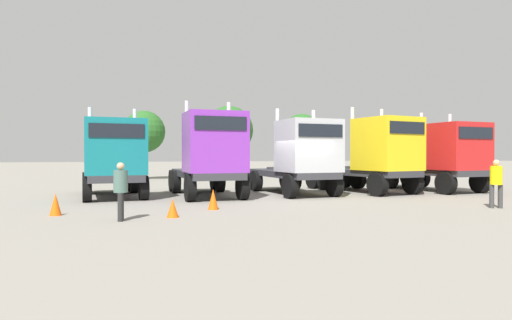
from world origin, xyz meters
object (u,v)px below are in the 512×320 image
(semi_truck_silver, at_px, (300,157))
(traffic_cone_mid, at_px, (213,199))
(semi_truck_teal, at_px, (114,158))
(visitor_in_hivis, at_px, (496,180))
(traffic_cone_far, at_px, (55,204))
(traffic_cone_near, at_px, (173,208))
(semi_truck_red, at_px, (444,157))
(semi_truck_yellow, at_px, (377,154))
(visitor_with_camera, at_px, (121,187))
(semi_truck_purple, at_px, (211,155))

(semi_truck_silver, relative_size, traffic_cone_mid, 9.41)
(semi_truck_teal, relative_size, semi_truck_silver, 0.93)
(semi_truck_silver, relative_size, visitor_in_hivis, 3.87)
(semi_truck_silver, xyz_separation_m, traffic_cone_far, (-9.83, -4.30, -1.43))
(semi_truck_teal, xyz_separation_m, traffic_cone_near, (1.92, -6.47, -1.48))
(semi_truck_teal, xyz_separation_m, semi_truck_red, (16.00, -0.98, 0.04))
(semi_truck_yellow, height_order, semi_truck_red, semi_truck_yellow)
(traffic_cone_near, bearing_deg, semi_truck_red, 21.32)
(semi_truck_teal, distance_m, traffic_cone_mid, 6.17)
(traffic_cone_far, bearing_deg, visitor_in_hivis, -8.46)
(semi_truck_teal, bearing_deg, visitor_with_camera, -2.14)
(visitor_in_hivis, relative_size, traffic_cone_near, 3.05)
(visitor_with_camera, bearing_deg, visitor_in_hivis, -0.58)
(traffic_cone_mid, distance_m, traffic_cone_far, 4.98)
(semi_truck_purple, xyz_separation_m, semi_truck_red, (11.96, -0.06, -0.09))
(visitor_in_hivis, xyz_separation_m, traffic_cone_far, (-14.69, 2.19, -0.65))
(semi_truck_red, relative_size, traffic_cone_far, 9.55)
(semi_truck_teal, relative_size, semi_truck_red, 0.93)
(semi_truck_yellow, bearing_deg, semi_truck_teal, -105.20)
(semi_truck_yellow, distance_m, visitor_in_hivis, 6.53)
(semi_truck_purple, xyz_separation_m, visitor_with_camera, (-3.61, -5.81, -0.92))
(semi_truck_teal, height_order, semi_truck_yellow, semi_truck_yellow)
(semi_truck_purple, xyz_separation_m, semi_truck_silver, (4.24, 0.16, -0.11))
(semi_truck_purple, bearing_deg, visitor_with_camera, -34.27)
(visitor_in_hivis, relative_size, visitor_with_camera, 1.03)
(semi_truck_teal, distance_m, semi_truck_yellow, 12.30)
(semi_truck_silver, xyz_separation_m, traffic_cone_near, (-6.36, -5.72, -1.50))
(semi_truck_red, distance_m, traffic_cone_mid, 13.25)
(semi_truck_yellow, bearing_deg, traffic_cone_near, -72.75)
(semi_truck_purple, bearing_deg, semi_truck_teal, -105.21)
(traffic_cone_near, height_order, traffic_cone_mid, traffic_cone_mid)
(semi_truck_red, height_order, visitor_in_hivis, semi_truck_red)
(semi_truck_teal, distance_m, visitor_with_camera, 6.78)
(traffic_cone_far, bearing_deg, semi_truck_purple, 36.55)
(semi_truck_silver, xyz_separation_m, visitor_in_hivis, (4.86, -6.49, -0.78))
(visitor_with_camera, height_order, traffic_cone_far, visitor_with_camera)
(semi_truck_purple, relative_size, traffic_cone_near, 11.70)
(semi_truck_yellow, xyz_separation_m, traffic_cone_mid, (-8.84, -4.09, -1.55))
(semi_truck_silver, relative_size, semi_truck_red, 1.00)
(semi_truck_purple, relative_size, traffic_cone_far, 9.47)
(semi_truck_red, xyz_separation_m, visitor_with_camera, (-15.57, -5.75, -0.83))
(visitor_in_hivis, xyz_separation_m, visitor_with_camera, (-12.71, 0.52, -0.03))
(traffic_cone_far, bearing_deg, semi_truck_red, 13.10)
(semi_truck_silver, bearing_deg, semi_truck_purple, -92.99)
(semi_truck_teal, relative_size, semi_truck_purple, 0.94)
(semi_truck_silver, xyz_separation_m, traffic_cone_mid, (-4.85, -4.17, -1.43))
(semi_truck_yellow, bearing_deg, visitor_with_camera, -74.87)
(traffic_cone_near, bearing_deg, semi_truck_silver, 41.95)
(visitor_with_camera, relative_size, traffic_cone_near, 2.97)
(semi_truck_yellow, relative_size, traffic_cone_near, 11.90)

